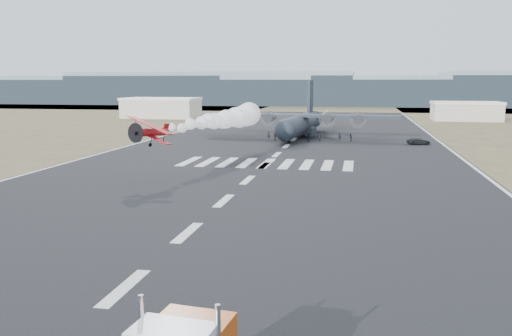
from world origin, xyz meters
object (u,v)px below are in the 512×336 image
(hangar_left, at_px, (161,108))
(hangar_right, at_px, (466,111))
(crew_h, at_px, (350,138))
(crew_c, at_px, (339,137))
(support_vehicle, at_px, (419,141))
(crew_g, at_px, (320,138))
(transport_aircraft, at_px, (301,122))
(crew_f, at_px, (320,136))
(crew_e, at_px, (282,137))
(crew_d, at_px, (275,136))
(aerobatic_biplane, at_px, (151,132))
(crew_a, at_px, (269,135))
(crew_b, at_px, (309,138))

(hangar_left, xyz_separation_m, hangar_right, (98.00, 5.00, -0.40))
(crew_h, bearing_deg, crew_c, -116.17)
(support_vehicle, relative_size, crew_g, 2.52)
(transport_aircraft, distance_m, support_vehicle, 26.57)
(hangar_right, height_order, crew_f, hangar_right)
(hangar_right, bearing_deg, hangar_left, -177.08)
(crew_e, bearing_deg, hangar_left, -63.88)
(crew_h, bearing_deg, crew_d, -90.33)
(hangar_right, relative_size, crew_h, 12.53)
(crew_g, xyz_separation_m, crew_h, (6.05, 2.27, -0.05))
(hangar_right, xyz_separation_m, crew_f, (-40.58, -65.71, -2.22))
(transport_aircraft, bearing_deg, crew_g, -60.26)
(aerobatic_biplane, distance_m, crew_a, 51.22)
(hangar_right, bearing_deg, support_vehicle, -106.78)
(crew_g, bearing_deg, crew_e, -130.99)
(crew_e, distance_m, crew_f, 8.29)
(hangar_right, distance_m, crew_c, 75.92)
(hangar_left, height_order, crew_d, hangar_left)
(crew_c, height_order, crew_d, crew_d)
(crew_f, height_order, crew_g, crew_g)
(aerobatic_biplane, relative_size, crew_d, 3.62)
(support_vehicle, bearing_deg, hangar_left, 38.44)
(crew_d, bearing_deg, crew_f, -158.12)
(hangar_left, height_order, transport_aircraft, transport_aircraft)
(crew_b, relative_size, crew_g, 1.05)
(crew_h, bearing_deg, aerobatic_biplane, -26.80)
(crew_f, distance_m, crew_g, 4.12)
(aerobatic_biplane, bearing_deg, crew_g, 79.39)
(transport_aircraft, bearing_deg, hangar_left, 138.73)
(aerobatic_biplane, xyz_separation_m, crew_c, (20.96, 49.92, -5.20))
(hangar_left, height_order, crew_g, hangar_left)
(hangar_right, xyz_separation_m, aerobatic_biplane, (-57.50, -116.43, 2.98))
(hangar_left, height_order, aerobatic_biplane, aerobatic_biplane)
(aerobatic_biplane, xyz_separation_m, crew_d, (7.85, 48.60, -5.09))
(hangar_left, distance_m, crew_b, 85.65)
(crew_c, xyz_separation_m, crew_f, (-4.04, 0.80, 0.00))
(crew_d, bearing_deg, transport_aircraft, -108.67)
(crew_c, height_order, crew_g, crew_g)
(hangar_right, xyz_separation_m, support_vehicle, (-21.23, -70.39, -2.40))
(hangar_right, relative_size, crew_f, 12.92)
(crew_f, bearing_deg, crew_a, -99.22)
(crew_a, bearing_deg, transport_aircraft, 53.10)
(crew_d, bearing_deg, crew_a, -40.83)
(support_vehicle, bearing_deg, crew_d, 73.73)
(crew_b, distance_m, crew_c, 7.00)
(crew_g, relative_size, crew_h, 1.07)
(support_vehicle, height_order, crew_f, crew_f)
(support_vehicle, relative_size, crew_a, 2.60)
(crew_f, height_order, crew_h, crew_h)
(crew_g, bearing_deg, aerobatic_biplane, -59.27)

